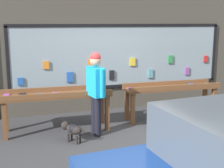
{
  "coord_description": "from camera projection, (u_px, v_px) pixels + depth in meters",
  "views": [
    {
      "loc": [
        -2.3,
        -5.48,
        2.33
      ],
      "look_at": [
        -0.19,
        0.82,
        1.0
      ],
      "focal_mm": 50.0,
      "sensor_mm": 36.0,
      "label": 1
    }
  ],
  "objects": [
    {
      "name": "shopfront_facade",
      "position": [
        100.0,
        43.0,
        8.15
      ],
      "size": [
        8.47,
        0.29,
        3.62
      ],
      "color": "#4C473D",
      "rests_on": "ground_plane"
    },
    {
      "name": "ground_plane",
      "position": [
        134.0,
        140.0,
        6.27
      ],
      "size": [
        40.0,
        40.0,
        0.0
      ],
      "primitive_type": "plane",
      "color": "#38383A"
    },
    {
      "name": "person_browsing",
      "position": [
        96.0,
        87.0,
        6.36
      ],
      "size": [
        0.3,
        0.67,
        1.74
      ],
      "rotation": [
        0.0,
        0.0,
        1.74
      ],
      "color": "black",
      "rests_on": "ground_plane"
    },
    {
      "name": "display_table_right",
      "position": [
        171.0,
        91.0,
        7.52
      ],
      "size": [
        2.34,
        0.68,
        0.89
      ],
      "color": "brown",
      "rests_on": "ground_plane"
    },
    {
      "name": "display_table_left",
      "position": [
        56.0,
        98.0,
        6.65
      ],
      "size": [
        2.35,
        0.79,
        0.91
      ],
      "color": "brown",
      "rests_on": "ground_plane"
    },
    {
      "name": "small_dog",
      "position": [
        73.0,
        129.0,
        6.11
      ],
      "size": [
        0.41,
        0.49,
        0.39
      ],
      "rotation": [
        0.0,
        0.0,
        2.21
      ],
      "color": "black",
      "rests_on": "ground_plane"
    }
  ]
}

